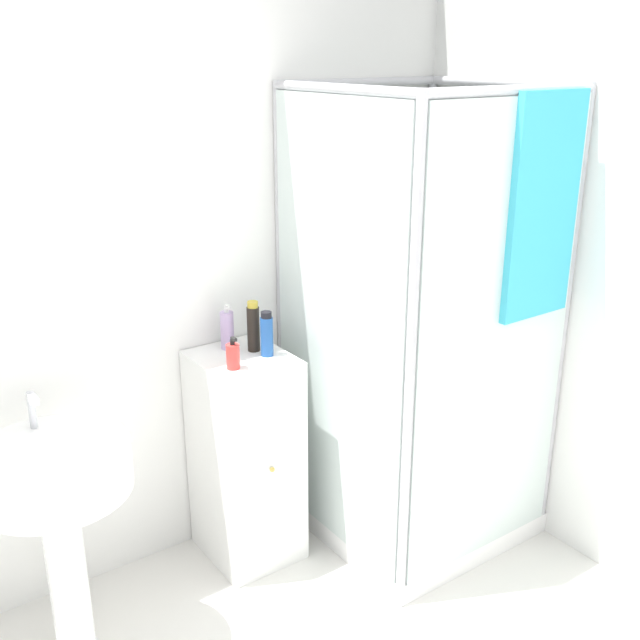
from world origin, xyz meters
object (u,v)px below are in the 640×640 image
object	(u,v)px
soap_dispenser	(233,356)
lotion_bottle_white	(227,330)
sink	(57,496)
shampoo_bottle_blue	(267,334)
shampoo_bottle_tall_black	(253,327)

from	to	relation	value
soap_dispenser	lotion_bottle_white	xyz separation A→B (m)	(0.08, 0.19, 0.03)
soap_dispenser	lotion_bottle_white	distance (m)	0.21
soap_dispenser	lotion_bottle_white	world-z (taller)	lotion_bottle_white
sink	soap_dispenser	size ratio (longest dim) A/B	7.53
soap_dispenser	shampoo_bottle_blue	bearing A→B (deg)	11.93
sink	soap_dispenser	bearing A→B (deg)	7.91
sink	soap_dispenser	xyz separation A→B (m)	(0.72, 0.10, 0.28)
soap_dispenser	sink	bearing A→B (deg)	-172.09
shampoo_bottle_tall_black	shampoo_bottle_blue	xyz separation A→B (m)	(0.02, -0.07, -0.01)
sink	lotion_bottle_white	bearing A→B (deg)	19.94
shampoo_bottle_blue	lotion_bottle_white	size ratio (longest dim) A/B	0.97
sink	lotion_bottle_white	world-z (taller)	lotion_bottle_white
shampoo_bottle_blue	soap_dispenser	bearing A→B (deg)	-168.07
sink	shampoo_bottle_blue	xyz separation A→B (m)	(0.89, 0.14, 0.32)
soap_dispenser	shampoo_bottle_blue	size ratio (longest dim) A/B	0.71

